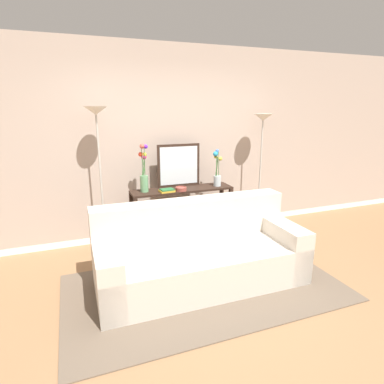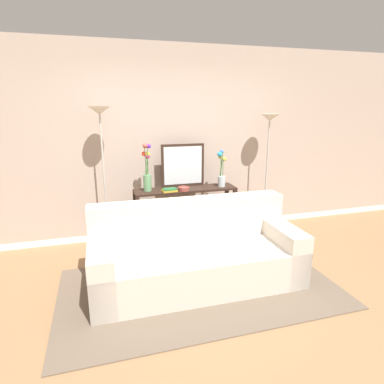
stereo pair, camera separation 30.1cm
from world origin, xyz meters
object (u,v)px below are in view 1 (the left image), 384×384
(console_table, at_px, (182,205))
(floor_lamp_right, at_px, (262,140))
(vase_short_flowers, at_px, (217,172))
(book_stack, at_px, (167,190))
(book_row_under_console, at_px, (153,241))
(wall_mirror, at_px, (179,165))
(couch, at_px, (199,255))
(floor_lamp_left, at_px, (98,141))
(fruit_bowl, at_px, (181,189))
(vase_tall_flowers, at_px, (144,173))

(console_table, xyz_separation_m, floor_lamp_right, (1.25, -0.01, 0.86))
(vase_short_flowers, distance_m, book_stack, 0.80)
(console_table, height_order, book_row_under_console, console_table)
(wall_mirror, distance_m, book_stack, 0.45)
(book_row_under_console, bearing_deg, wall_mirror, 17.87)
(couch, distance_m, vase_short_flowers, 1.47)
(couch, relative_size, floor_lamp_left, 1.18)
(book_stack, bearing_deg, fruit_bowl, -1.90)
(vase_tall_flowers, xyz_separation_m, fruit_bowl, (0.47, -0.13, -0.22))
(console_table, xyz_separation_m, book_row_under_console, (-0.44, 0.00, -0.49))
(console_table, xyz_separation_m, wall_mirror, (0.00, 0.14, 0.54))
(floor_lamp_right, bearing_deg, wall_mirror, 172.99)
(floor_lamp_right, xyz_separation_m, vase_short_flowers, (-0.72, -0.02, -0.43))
(floor_lamp_right, height_order, book_row_under_console, floor_lamp_right)
(vase_tall_flowers, height_order, book_row_under_console, vase_tall_flowers)
(couch, xyz_separation_m, wall_mirror, (0.20, 1.27, 0.77))
(floor_lamp_left, distance_m, book_row_under_console, 1.57)
(wall_mirror, height_order, book_stack, wall_mirror)
(console_table, distance_m, floor_lamp_left, 1.44)
(couch, xyz_separation_m, floor_lamp_right, (1.44, 1.11, 1.09))
(fruit_bowl, bearing_deg, couch, -97.90)
(wall_mirror, xyz_separation_m, vase_tall_flowers, (-0.53, -0.12, -0.05))
(couch, relative_size, vase_short_flowers, 4.27)
(vase_tall_flowers, distance_m, book_row_under_console, 0.98)
(wall_mirror, xyz_separation_m, fruit_bowl, (-0.06, -0.25, -0.28))
(couch, bearing_deg, floor_lamp_left, 128.65)
(vase_tall_flowers, bearing_deg, console_table, -2.76)
(floor_lamp_left, bearing_deg, vase_short_flowers, -0.57)
(couch, relative_size, fruit_bowl, 14.56)
(floor_lamp_left, height_order, book_stack, floor_lamp_left)
(vase_tall_flowers, xyz_separation_m, book_row_under_console, (0.08, -0.03, -0.97))
(floor_lamp_right, bearing_deg, floor_lamp_left, -180.00)
(wall_mirror, distance_m, fruit_bowl, 0.38)
(vase_short_flowers, relative_size, book_row_under_console, 1.87)
(wall_mirror, bearing_deg, vase_tall_flowers, -167.42)
(console_table, distance_m, wall_mirror, 0.56)
(floor_lamp_right, relative_size, fruit_bowl, 11.64)
(vase_tall_flowers, distance_m, fruit_bowl, 0.54)
(couch, relative_size, wall_mirror, 3.61)
(couch, bearing_deg, book_stack, 93.10)
(floor_lamp_right, xyz_separation_m, vase_tall_flowers, (-1.77, 0.03, -0.37))
(floor_lamp_left, xyz_separation_m, floor_lamp_right, (2.33, 0.00, -0.08))
(fruit_bowl, bearing_deg, floor_lamp_right, 4.22)
(wall_mirror, height_order, vase_tall_flowers, vase_tall_flowers)
(vase_tall_flowers, height_order, book_stack, vase_tall_flowers)
(console_table, height_order, vase_short_flowers, vase_short_flowers)
(console_table, relative_size, vase_tall_flowers, 2.21)
(console_table, distance_m, vase_short_flowers, 0.68)
(floor_lamp_right, bearing_deg, vase_tall_flowers, 178.87)
(vase_short_flowers, height_order, fruit_bowl, vase_short_flowers)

